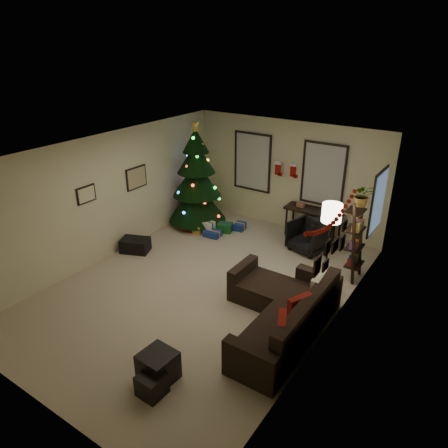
% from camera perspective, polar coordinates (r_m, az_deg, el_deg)
% --- Properties ---
extents(floor, '(7.00, 7.00, 0.00)m').
position_cam_1_polar(floor, '(8.32, -2.91, -8.50)').
color(floor, '#BCAA8E').
rests_on(floor, ground).
extents(ceiling, '(7.00, 7.00, 0.00)m').
position_cam_1_polar(ceiling, '(7.23, -3.36, 9.80)').
color(ceiling, white).
rests_on(ceiling, floor).
extents(wall_back, '(5.00, 0.00, 5.00)m').
position_cam_1_polar(wall_back, '(10.50, 8.47, 6.54)').
color(wall_back, beige).
rests_on(wall_back, floor).
extents(wall_front, '(5.00, 0.00, 5.00)m').
position_cam_1_polar(wall_front, '(5.68, -25.29, -12.15)').
color(wall_front, beige).
rests_on(wall_front, floor).
extents(wall_left, '(0.00, 7.00, 7.00)m').
position_cam_1_polar(wall_left, '(9.30, -15.58, 3.54)').
color(wall_left, beige).
rests_on(wall_left, floor).
extents(wall_right, '(0.00, 7.00, 7.00)m').
position_cam_1_polar(wall_right, '(6.63, 14.52, -4.97)').
color(wall_right, beige).
rests_on(wall_right, floor).
extents(window_back_left, '(1.05, 0.06, 1.50)m').
position_cam_1_polar(window_back_left, '(10.83, 3.91, 8.42)').
color(window_back_left, '#728CB2').
rests_on(window_back_left, wall_back).
extents(window_back_right, '(1.05, 0.06, 1.50)m').
position_cam_1_polar(window_back_right, '(10.06, 13.35, 6.56)').
color(window_back_right, '#728CB2').
rests_on(window_back_right, wall_back).
extents(window_right_wall, '(0.06, 0.90, 1.30)m').
position_cam_1_polar(window_right_wall, '(8.83, 20.26, 2.86)').
color(window_right_wall, '#728CB2').
rests_on(window_right_wall, wall_right).
extents(christmas_tree, '(1.46, 1.46, 2.72)m').
position_cam_1_polar(christmas_tree, '(10.57, -3.74, 5.60)').
color(christmas_tree, black).
rests_on(christmas_tree, floor).
extents(presents, '(1.50, 1.01, 0.30)m').
position_cam_1_polar(presents, '(10.59, -1.87, -0.20)').
color(presents, navy).
rests_on(presents, floor).
extents(sofa, '(1.80, 2.62, 0.85)m').
position_cam_1_polar(sofa, '(7.21, 8.04, -11.90)').
color(sofa, black).
rests_on(sofa, floor).
extents(pillow_red_a, '(0.28, 0.44, 0.43)m').
position_cam_1_polar(pillow_red_a, '(6.28, 7.82, -13.94)').
color(pillow_red_a, maroon).
rests_on(pillow_red_a, sofa).
extents(pillow_red_b, '(0.28, 0.43, 0.42)m').
position_cam_1_polar(pillow_red_b, '(6.74, 10.21, -11.16)').
color(pillow_red_b, maroon).
rests_on(pillow_red_b, sofa).
extents(pillow_cream, '(0.17, 0.47, 0.46)m').
position_cam_1_polar(pillow_cream, '(7.31, 12.60, -8.38)').
color(pillow_cream, beige).
rests_on(pillow_cream, sofa).
extents(ottoman_near, '(0.50, 0.50, 0.45)m').
position_cam_1_polar(ottoman_near, '(6.34, -8.92, -18.58)').
color(ottoman_near, black).
rests_on(ottoman_near, floor).
extents(ottoman_far, '(0.35, 0.35, 0.33)m').
position_cam_1_polar(ottoman_far, '(6.19, -9.77, -20.70)').
color(ottoman_far, black).
rests_on(ottoman_far, floor).
extents(desk, '(1.37, 0.49, 0.74)m').
position_cam_1_polar(desk, '(10.16, 12.07, 1.46)').
color(desk, black).
rests_on(desk, floor).
extents(desk_chair, '(0.84, 0.81, 0.72)m').
position_cam_1_polar(desk_chair, '(9.66, 11.43, -1.62)').
color(desk_chair, black).
rests_on(desk_chair, floor).
extents(bookshelf, '(0.30, 0.50, 1.67)m').
position_cam_1_polar(bookshelf, '(8.60, 17.48, -2.35)').
color(bookshelf, black).
rests_on(bookshelf, floor).
extents(potted_plant, '(0.62, 0.57, 0.57)m').
position_cam_1_polar(potted_plant, '(8.21, 18.38, 4.14)').
color(potted_plant, '#4C4C4C').
rests_on(potted_plant, bookshelf).
extents(floor_lamp, '(0.36, 0.36, 1.73)m').
position_cam_1_polar(floor_lamp, '(7.92, 14.35, 0.73)').
color(floor_lamp, black).
rests_on(floor_lamp, floor).
extents(art_map, '(0.04, 0.60, 0.50)m').
position_cam_1_polar(art_map, '(9.77, -11.82, 6.18)').
color(art_map, black).
rests_on(art_map, wall_left).
extents(art_abstract, '(0.04, 0.45, 0.35)m').
position_cam_1_polar(art_abstract, '(8.89, -18.22, 3.84)').
color(art_abstract, black).
rests_on(art_abstract, wall_left).
extents(gallery, '(0.03, 1.25, 0.54)m').
position_cam_1_polar(gallery, '(6.47, 14.33, -3.48)').
color(gallery, black).
rests_on(gallery, wall_right).
extents(garland, '(0.08, 1.90, 0.30)m').
position_cam_1_polar(garland, '(6.23, 14.52, 0.97)').
color(garland, '#A5140C').
rests_on(garland, wall_right).
extents(stocking_left, '(0.20, 0.05, 0.36)m').
position_cam_1_polar(stocking_left, '(10.33, 7.38, 7.55)').
color(stocking_left, '#990F0C').
rests_on(stocking_left, wall_back).
extents(stocking_right, '(0.20, 0.05, 0.36)m').
position_cam_1_polar(stocking_right, '(10.35, 9.42, 7.27)').
color(stocking_right, '#990F0C').
rests_on(stocking_right, wall_back).
extents(storage_bin, '(0.73, 0.62, 0.31)m').
position_cam_1_polar(storage_bin, '(9.73, -11.95, -2.82)').
color(storage_bin, black).
rests_on(storage_bin, floor).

